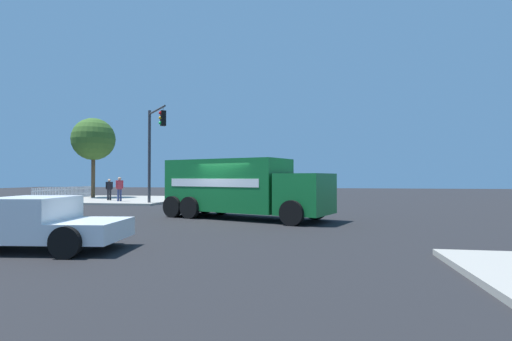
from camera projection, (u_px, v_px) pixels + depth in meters
ground_plane at (227, 219)px, 17.23m from camera, size 100.00×100.00×0.00m
sidewalk_corner_near at (119, 200)px, 30.95m from camera, size 10.11×10.11×0.14m
delivery_truck at (241, 187)px, 17.54m from camera, size 5.17×8.11×2.71m
traffic_light_primary at (153, 141)px, 25.56m from camera, size 2.88×2.43×6.40m
pickup_white at (25, 222)px, 9.95m from camera, size 2.70×5.38×1.38m
sedan_tan at (208, 193)px, 29.79m from camera, size 2.20×4.38×1.31m
pedestrian_near_corner at (120, 187)px, 27.86m from camera, size 0.39×0.43×1.76m
pedestrian_crossing at (109, 188)px, 29.02m from camera, size 0.40×0.41×1.61m
picket_fence_run at (66, 192)px, 31.75m from camera, size 7.66×0.05×0.95m
shade_tree_near at (93, 139)px, 33.05m from camera, size 3.64×3.64×6.88m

